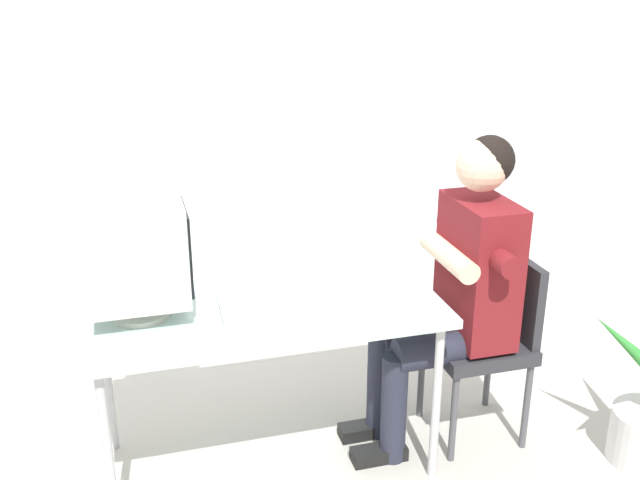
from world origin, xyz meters
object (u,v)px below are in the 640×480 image
(office_chair, at_px, (489,333))
(person_seated, at_px, (458,282))
(desk, at_px, (265,317))
(crt_monitor, at_px, (137,253))
(keyboard, at_px, (240,303))

(office_chair, height_order, person_seated, person_seated)
(desk, height_order, crt_monitor, crt_monitor)
(keyboard, height_order, person_seated, person_seated)
(crt_monitor, bearing_deg, keyboard, -2.94)
(crt_monitor, bearing_deg, person_seated, -2.61)
(crt_monitor, distance_m, keyboard, 0.45)
(desk, relative_size, crt_monitor, 3.06)
(desk, bearing_deg, person_seated, -2.16)
(crt_monitor, distance_m, person_seated, 1.31)
(desk, relative_size, office_chair, 1.66)
(keyboard, xyz_separation_m, person_seated, (0.91, -0.04, 0.00))
(crt_monitor, xyz_separation_m, office_chair, (1.46, -0.06, -0.51))
(desk, xyz_separation_m, person_seated, (0.82, -0.03, 0.07))
(desk, relative_size, keyboard, 3.24)
(desk, height_order, keyboard, keyboard)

